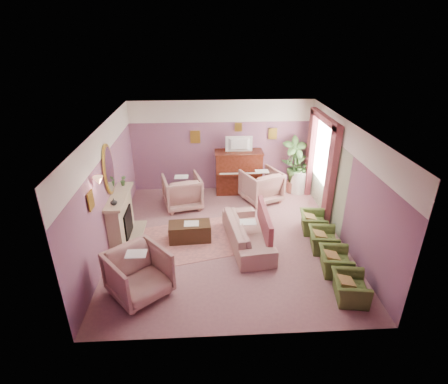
{
  "coord_description": "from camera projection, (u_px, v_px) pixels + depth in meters",
  "views": [
    {
      "loc": [
        -0.5,
        -7.27,
        4.71
      ],
      "look_at": [
        -0.08,
        0.4,
        1.07
      ],
      "focal_mm": 28.0,
      "sensor_mm": 36.0,
      "label": 1
    }
  ],
  "objects": [
    {
      "name": "floral_armchair_left",
      "position": [
        182.0,
        190.0,
        9.9
      ],
      "size": [
        1.01,
        1.01,
        1.05
      ],
      "primitive_type": "imported",
      "color": "tan",
      "rests_on": "floor"
    },
    {
      "name": "palm_plant",
      "position": [
        294.0,
        160.0,
        10.59
      ],
      "size": [
        0.76,
        0.76,
        1.44
      ],
      "primitive_type": "imported",
      "color": "#37612C",
      "rests_on": "palm_pot"
    },
    {
      "name": "olive_chair_a",
      "position": [
        350.0,
        285.0,
        6.58
      ],
      "size": [
        0.52,
        0.73,
        0.63
      ],
      "primitive_type": "imported",
      "color": "#4C6329",
      "rests_on": "floor"
    },
    {
      "name": "curtain_right",
      "position": [
        310.0,
        153.0,
        10.41
      ],
      "size": [
        0.16,
        0.34,
        2.6
      ],
      "primitive_type": "cube",
      "color": "brown",
      "rests_on": "floor"
    },
    {
      "name": "stripe_panel",
      "position": [
        326.0,
        175.0,
        9.45
      ],
      "size": [
        0.01,
        3.0,
        2.15
      ],
      "primitive_type": "cube",
      "color": "#A7B693",
      "rests_on": "wall_right"
    },
    {
      "name": "fire_ember",
      "position": [
        128.0,
        229.0,
        8.57
      ],
      "size": [
        0.06,
        0.54,
        0.1
      ],
      "primitive_type": "cube",
      "color": "orange",
      "rests_on": "floor"
    },
    {
      "name": "palm_pot",
      "position": [
        292.0,
        187.0,
        10.97
      ],
      "size": [
        0.34,
        0.34,
        0.34
      ],
      "primitive_type": "cylinder",
      "color": "#A45D4C",
      "rests_on": "floor"
    },
    {
      "name": "pelmet",
      "position": [
        325.0,
        119.0,
        9.04
      ],
      "size": [
        0.16,
        2.2,
        0.16
      ],
      "primitive_type": "cube",
      "color": "brown",
      "rests_on": "wall_right"
    },
    {
      "name": "piano_keyshelf",
      "position": [
        240.0,
        175.0,
        10.42
      ],
      "size": [
        1.3,
        0.12,
        0.06
      ],
      "primitive_type": "cube",
      "color": "#4B1B0F",
      "rests_on": "piano"
    },
    {
      "name": "side_plant_big",
      "position": [
        300.0,
        166.0,
        10.65
      ],
      "size": [
        0.3,
        0.3,
        0.34
      ],
      "primitive_type": "imported",
      "color": "#37612C",
      "rests_on": "side_table"
    },
    {
      "name": "floral_armchair_front",
      "position": [
        138.0,
        272.0,
        6.6
      ],
      "size": [
        1.01,
        1.01,
        1.05
      ],
      "primitive_type": "imported",
      "color": "tan",
      "rests_on": "floor"
    },
    {
      "name": "floor",
      "position": [
        228.0,
        238.0,
        8.6
      ],
      "size": [
        5.5,
        6.0,
        0.01
      ],
      "primitive_type": "cube",
      "color": "#916166",
      "rests_on": "ground"
    },
    {
      "name": "side_table",
      "position": [
        298.0,
        182.0,
        10.87
      ],
      "size": [
        0.52,
        0.52,
        0.7
      ],
      "primitive_type": "cylinder",
      "color": "white",
      "rests_on": "floor"
    },
    {
      "name": "mirror_glass",
      "position": [
        110.0,
        169.0,
        7.88
      ],
      "size": [
        0.01,
        0.6,
        1.06
      ],
      "primitive_type": "ellipsoid",
      "color": "white",
      "rests_on": "wall_left"
    },
    {
      "name": "coffee_table",
      "position": [
        190.0,
        232.0,
        8.45
      ],
      "size": [
        1.03,
        0.56,
        0.45
      ],
      "primitive_type": "cube",
      "rotation": [
        0.0,
        0.0,
        0.06
      ],
      "color": "#342213",
      "rests_on": "floor"
    },
    {
      "name": "area_rug",
      "position": [
        193.0,
        240.0,
        8.52
      ],
      "size": [
        2.86,
        2.34,
        0.01
      ],
      "primitive_type": "cube",
      "rotation": [
        0.0,
        0.0,
        0.24
      ],
      "color": "#B06966",
      "rests_on": "floor"
    },
    {
      "name": "wall_right",
      "position": [
        346.0,
        184.0,
        8.14
      ],
      "size": [
        0.02,
        6.0,
        2.8
      ],
      "primitive_type": "cube",
      "color": "#6C4776",
      "rests_on": "floor"
    },
    {
      "name": "olive_chair_d",
      "position": [
        313.0,
        220.0,
        8.8
      ],
      "size": [
        0.52,
        0.73,
        0.63
      ],
      "primitive_type": "imported",
      "color": "#4C6329",
      "rests_on": "floor"
    },
    {
      "name": "sofa",
      "position": [
        248.0,
        229.0,
        8.19
      ],
      "size": [
        0.71,
        2.12,
        0.86
      ],
      "primitive_type": "imported",
      "color": "tan",
      "rests_on": "floor"
    },
    {
      "name": "mirror_frame",
      "position": [
        109.0,
        170.0,
        7.88
      ],
      "size": [
        0.04,
        0.72,
        1.2
      ],
      "primitive_type": "ellipsoid",
      "color": "gold",
      "rests_on": "wall_left"
    },
    {
      "name": "mantel_shelf",
      "position": [
        119.0,
        196.0,
        8.18
      ],
      "size": [
        0.4,
        1.55,
        0.07
      ],
      "primitive_type": "cube",
      "color": "tan",
      "rests_on": "fireplace_surround"
    },
    {
      "name": "mantel_plant",
      "position": [
        123.0,
        180.0,
        8.6
      ],
      "size": [
        0.16,
        0.16,
        0.28
      ],
      "primitive_type": "imported",
      "color": "#37612C",
      "rests_on": "mantel_shelf"
    },
    {
      "name": "print_left_wall",
      "position": [
        91.0,
        200.0,
        6.65
      ],
      "size": [
        0.03,
        0.28,
        0.36
      ],
      "primitive_type": "cube",
      "color": "gold",
      "rests_on": "wall_left"
    },
    {
      "name": "window_blind",
      "position": [
        324.0,
        150.0,
        9.41
      ],
      "size": [
        0.03,
        1.4,
        1.8
      ],
      "primitive_type": "cube",
      "color": "silver",
      "rests_on": "wall_right"
    },
    {
      "name": "print_back_mid",
      "position": [
        238.0,
        127.0,
        10.44
      ],
      "size": [
        0.22,
        0.03,
        0.26
      ],
      "primitive_type": "cube",
      "color": "gold",
      "rests_on": "wall_back"
    },
    {
      "name": "hearth",
      "position": [
        131.0,
        236.0,
        8.66
      ],
      "size": [
        0.55,
        1.5,
        0.02
      ],
      "primitive_type": "cube",
      "color": "tan",
      "rests_on": "floor"
    },
    {
      "name": "sofa_throw",
      "position": [
        265.0,
        222.0,
        8.14
      ],
      "size": [
        0.11,
        1.6,
        0.59
      ],
      "primitive_type": "cube",
      "color": "brown",
      "rests_on": "sofa"
    },
    {
      "name": "piano_top",
      "position": [
        239.0,
        152.0,
        10.49
      ],
      "size": [
        1.45,
        0.65,
        0.04
      ],
      "primitive_type": "cube",
      "color": "#4B1B0F",
      "rests_on": "piano"
    },
    {
      "name": "fireplace_inset",
      "position": [
        125.0,
        223.0,
        8.49
      ],
      "size": [
        0.18,
        0.72,
        0.68
      ],
      "primitive_type": "cube",
      "color": "black",
      "rests_on": "floor"
    },
    {
      "name": "olive_chair_b",
      "position": [
        335.0,
        258.0,
        7.32
      ],
      "size": [
        0.52,
        0.73,
        0.63
      ],
      "primitive_type": "imported",
      "color": "#4C6329",
      "rests_on": "floor"
    },
    {
      "name": "print_back_right",
      "position": [
        273.0,
        134.0,
        10.59
      ],
      "size": [
        0.26,
        0.03,
        0.34
      ],
      "primitive_type": "cube",
      "color": "gold",
      "rests_on": "wall_back"
    },
    {
      "name": "fireplace_surround",
      "position": [
        121.0,
        218.0,
        8.42
      ],
      "size": [
        0.3,
        1.4,
        1.1
      ],
      "primitive_type": "cube",
      "color": "tan",
      "rests_on": "floor"
    },
    {
      "name": "mantel_vase",
      "position": [
        114.0,
        202.0,
        7.68
      ],
      "size": [
        0.16,
        0.16,
        0.16
      ],
      "primitive_type": "imported",
      "color": "white",
      "rests_on": "mantel_shelf"
    },
    {
      "name": "floral_armchair_right",
      "position": [
        261.0,
        184.0,
        10.27
      ],
      "size": [
        1.01,
        1.01,
        1.05
      ],
      "primitive_type": "imported",
      "color": "tan",
      "rests_on": "floor"
    },
    {
      "name": "television",
      "position": [
        239.0,
        143.0,
        10.32
      ],
      "size": [
        0.8,
        0.12,
        0.48
      ],
      "primitive_type": "imported",
      "color": "black",
      "rests_on": "piano"
    },
    {
      "name": "wall_front",
      "position": [
        241.0,
        268.0,
        5.3
      ],
      "size": [
        5.5,
        0.02,
        2.8
      ],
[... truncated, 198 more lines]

